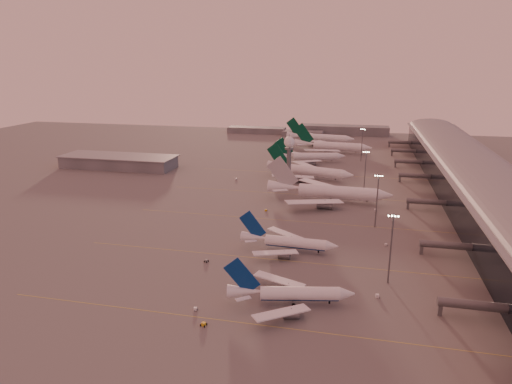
# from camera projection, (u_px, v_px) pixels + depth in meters

# --- Properties ---
(ground) EXTENTS (700.00, 700.00, 0.00)m
(ground) POSITION_uv_depth(u_px,v_px,m) (225.00, 266.00, 168.09)
(ground) COLOR #5C5959
(ground) RESTS_ON ground
(taxiway_markings) EXTENTS (180.00, 185.25, 0.02)m
(taxiway_markings) POSITION_uv_depth(u_px,v_px,m) (320.00, 222.00, 214.20)
(taxiway_markings) COLOR gold
(taxiway_markings) RESTS_ON ground
(terminal) EXTENTS (57.00, 362.00, 23.04)m
(terminal) POSITION_uv_depth(u_px,v_px,m) (475.00, 181.00, 245.45)
(terminal) COLOR black
(terminal) RESTS_ON ground
(hangar) EXTENTS (82.00, 27.00, 8.50)m
(hangar) POSITION_uv_depth(u_px,v_px,m) (119.00, 161.00, 323.59)
(hangar) COLOR slate
(hangar) RESTS_ON ground
(radar_tower) EXTENTS (6.40, 6.40, 31.10)m
(radar_tower) POSITION_uv_depth(u_px,v_px,m) (289.00, 151.00, 273.70)
(radar_tower) COLOR #5B5E63
(radar_tower) RESTS_ON ground
(mast_a) EXTENTS (3.60, 0.56, 25.00)m
(mast_a) POSITION_uv_depth(u_px,v_px,m) (391.00, 245.00, 151.97)
(mast_a) COLOR #5B5E63
(mast_a) RESTS_ON ground
(mast_b) EXTENTS (3.60, 0.56, 25.00)m
(mast_b) POSITION_uv_depth(u_px,v_px,m) (377.00, 198.00, 204.15)
(mast_b) COLOR #5B5E63
(mast_b) RESTS_ON ground
(mast_c) EXTENTS (3.60, 0.56, 25.00)m
(mast_c) POSITION_uv_depth(u_px,v_px,m) (365.00, 170.00, 256.76)
(mast_c) COLOR #5B5E63
(mast_c) RESTS_ON ground
(mast_d) EXTENTS (3.60, 0.56, 25.00)m
(mast_d) POSITION_uv_depth(u_px,v_px,m) (362.00, 143.00, 341.54)
(mast_d) COLOR #5B5E63
(mast_d) RESTS_ON ground
(distant_horizon) EXTENTS (165.00, 37.50, 9.00)m
(distant_horizon) POSITION_uv_depth(u_px,v_px,m) (317.00, 130.00, 471.18)
(distant_horizon) COLOR slate
(distant_horizon) RESTS_ON ground
(narrowbody_near) EXTENTS (40.05, 31.66, 15.81)m
(narrowbody_near) POSITION_uv_depth(u_px,v_px,m) (291.00, 295.00, 140.84)
(narrowbody_near) COLOR white
(narrowbody_near) RESTS_ON ground
(narrowbody_mid) EXTENTS (40.00, 31.91, 15.62)m
(narrowbody_mid) POSITION_uv_depth(u_px,v_px,m) (289.00, 244.00, 180.97)
(narrowbody_mid) COLOR white
(narrowbody_mid) RESTS_ON ground
(widebody_white) EXTENTS (67.51, 54.03, 23.73)m
(widebody_white) POSITION_uv_depth(u_px,v_px,m) (329.00, 194.00, 244.31)
(widebody_white) COLOR white
(widebody_white) RESTS_ON ground
(greentail_a) EXTENTS (58.11, 46.33, 21.55)m
(greentail_a) POSITION_uv_depth(u_px,v_px,m) (309.00, 173.00, 292.93)
(greentail_a) COLOR white
(greentail_a) RESTS_ON ground
(greentail_b) EXTENTS (52.28, 41.72, 19.34)m
(greentail_b) POSITION_uv_depth(u_px,v_px,m) (311.00, 158.00, 339.48)
(greentail_b) COLOR white
(greentail_b) RESTS_ON ground
(greentail_c) EXTENTS (64.82, 52.10, 23.57)m
(greentail_c) POSITION_uv_depth(u_px,v_px,m) (333.00, 148.00, 375.35)
(greentail_c) COLOR white
(greentail_c) RESTS_ON ground
(greentail_d) EXTENTS (63.23, 50.79, 23.01)m
(greentail_d) POSITION_uv_depth(u_px,v_px,m) (320.00, 139.00, 417.22)
(greentail_d) COLOR white
(greentail_d) RESTS_ON ground
(gsv_truck_a) EXTENTS (5.21, 2.45, 2.02)m
(gsv_truck_a) POSITION_uv_depth(u_px,v_px,m) (197.00, 308.00, 138.11)
(gsv_truck_a) COLOR white
(gsv_truck_a) RESTS_ON ground
(gsv_tug_near) EXTENTS (2.89, 3.95, 1.02)m
(gsv_tug_near) POSITION_uv_depth(u_px,v_px,m) (204.00, 324.00, 130.21)
(gsv_tug_near) COLOR gold
(gsv_tug_near) RESTS_ON ground
(gsv_catering_a) EXTENTS (5.45, 2.93, 4.30)m
(gsv_catering_a) POSITION_uv_depth(u_px,v_px,m) (378.00, 291.00, 145.45)
(gsv_catering_a) COLOR white
(gsv_catering_a) RESTS_ON ground
(gsv_tug_mid) EXTENTS (3.57, 2.79, 0.89)m
(gsv_tug_mid) POSITION_uv_depth(u_px,v_px,m) (206.00, 261.00, 171.58)
(gsv_tug_mid) COLOR #585A5D
(gsv_tug_mid) RESTS_ON ground
(gsv_truck_b) EXTENTS (5.22, 3.57, 1.99)m
(gsv_truck_b) POSITION_uv_depth(u_px,v_px,m) (387.00, 243.00, 186.72)
(gsv_truck_b) COLOR white
(gsv_truck_b) RESTS_ON ground
(gsv_truck_c) EXTENTS (4.11, 5.03, 1.97)m
(gsv_truck_c) POSITION_uv_depth(u_px,v_px,m) (266.00, 209.00, 229.87)
(gsv_truck_c) COLOR gold
(gsv_truck_c) RESTS_ON ground
(gsv_catering_b) EXTENTS (5.40, 2.65, 4.39)m
(gsv_catering_b) POSITION_uv_depth(u_px,v_px,m) (376.00, 207.00, 229.30)
(gsv_catering_b) COLOR white
(gsv_catering_b) RESTS_ON ground
(gsv_tug_far) EXTENTS (3.92, 4.05, 1.01)m
(gsv_tug_far) POSITION_uv_depth(u_px,v_px,m) (316.00, 194.00, 257.11)
(gsv_tug_far) COLOR white
(gsv_tug_far) RESTS_ON ground
(gsv_truck_d) EXTENTS (3.80, 6.09, 2.31)m
(gsv_truck_d) POSITION_uv_depth(u_px,v_px,m) (236.00, 178.00, 290.74)
(gsv_truck_d) COLOR white
(gsv_truck_d) RESTS_ON ground
(gsv_tug_hangar) EXTENTS (3.33, 2.23, 0.90)m
(gsv_tug_hangar) POSITION_uv_depth(u_px,v_px,m) (341.00, 174.00, 303.06)
(gsv_tug_hangar) COLOR gold
(gsv_tug_hangar) RESTS_ON ground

